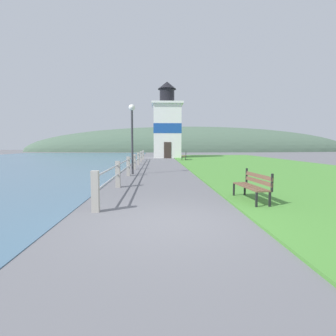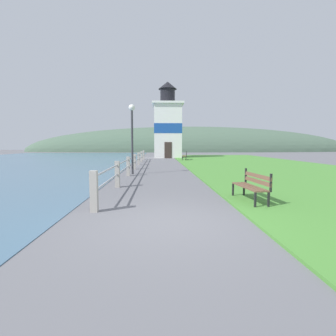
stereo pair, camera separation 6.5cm
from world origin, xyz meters
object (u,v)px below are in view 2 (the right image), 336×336
(park_bench_near, at_px, (252,184))
(lighthouse, at_px, (168,126))
(lamp_post, at_px, (132,126))
(park_bench_midway, at_px, (185,155))

(park_bench_near, bearing_deg, lighthouse, -91.64)
(lamp_post, bearing_deg, lighthouse, 81.80)
(park_bench_near, bearing_deg, lamp_post, -65.77)
(park_bench_near, height_order, park_bench_midway, same)
(park_bench_near, relative_size, lighthouse, 0.17)
(lamp_post, bearing_deg, park_bench_midway, 71.49)
(park_bench_midway, bearing_deg, lamp_post, 78.06)
(lighthouse, bearing_deg, lamp_post, -98.20)
(park_bench_near, distance_m, park_bench_midway, 20.75)
(park_bench_midway, height_order, lamp_post, lamp_post)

